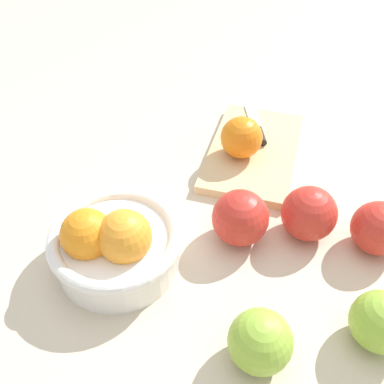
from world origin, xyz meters
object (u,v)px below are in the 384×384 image
Objects in this scene: orange_on_board at (241,137)px; knife at (257,126)px; apple_front_left at (260,341)px; apple_front_center_2 at (379,228)px; apple_front_left_2 at (381,322)px; cutting_board at (253,152)px; bowl at (114,244)px; apple_mid_left at (240,218)px; apple_front_center at (309,213)px.

orange_on_board reaches higher than knife.
knife is at bearing 14.75° from apple_front_left.
apple_front_left is at bearing 153.00° from apple_front_center_2.
orange_on_board is at bearing 42.76° from apple_front_left_2.
apple_front_left reaches higher than cutting_board.
apple_front_left_2 is (0.07, -0.13, -0.00)m from apple_front_left.
apple_front_left is (-0.06, -0.22, -0.01)m from bowl.
apple_front_left_2 reaches higher than cutting_board.
knife is at bearing 8.75° from apple_mid_left.
apple_front_center is at bearing -4.64° from apple_front_left.
apple_front_left is 0.19m from apple_mid_left.
orange_on_board reaches higher than apple_front_center.
apple_front_left reaches higher than knife.
apple_mid_left reaches higher than cutting_board.
apple_front_left is at bearing 175.36° from apple_front_center.
apple_mid_left is at bearing -164.36° from orange_on_board.
bowl is at bearing 163.72° from knife.
cutting_board is at bearing -36.33° from orange_on_board.
knife is at bearing -5.55° from orange_on_board.
apple_front_center_2 is at bearing -116.63° from orange_on_board.
apple_front_center reaches higher than knife.
apple_mid_left reaches higher than apple_front_left.
apple_front_left_2 is 0.96× the size of apple_front_center_2.
apple_front_center is 1.05× the size of apple_front_center_2.
orange_on_board reaches higher than apple_front_left.
bowl reaches higher than apple_front_center_2.
bowl is at bearing 73.43° from apple_front_left.
apple_front_left_2 is at bearing -88.45° from bowl.
cutting_board is at bearing -170.42° from knife.
cutting_board is 0.38m from apple_front_left.
apple_mid_left is (-0.04, 0.09, 0.00)m from apple_front_center.
cutting_board is 0.20m from apple_front_center.
knife is at bearing -16.28° from bowl.
bowl reaches higher than orange_on_board.
apple_front_center is 0.98× the size of apple_mid_left.
apple_mid_left is at bearing -53.48° from bowl.
apple_front_center is at bearing -148.34° from knife.
cutting_board is 3.26× the size of apple_front_center_2.
orange_on_board is at bearing 15.64° from apple_mid_left.
knife is 0.25m from apple_front_center.
bowl is 0.23m from apple_front_left.
bowl reaches higher than apple_front_left_2.
cutting_board is at bearing 38.50° from apple_front_center.
apple_front_left_2 is 0.22m from apple_mid_left.
knife is at bearing 31.66° from apple_front_center.
orange_on_board reaches higher than apple_mid_left.
apple_mid_left is at bearing -171.25° from knife.
orange_on_board is 0.19m from apple_front_center.
orange_on_board is at bearing 47.74° from apple_front_center.
apple_front_center_2 is (-0.12, -0.24, -0.01)m from orange_on_board.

